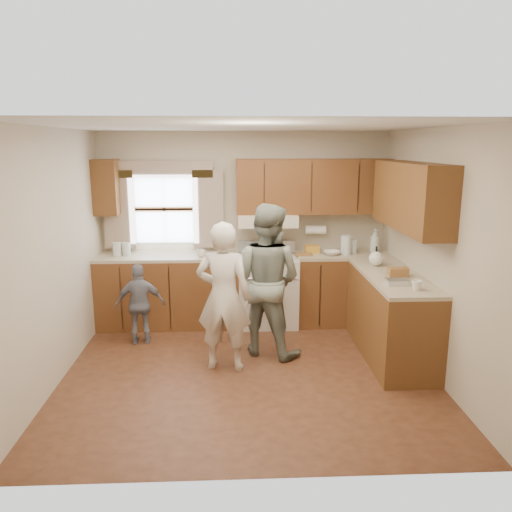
{
  "coord_description": "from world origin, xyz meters",
  "views": [
    {
      "loc": [
        -0.14,
        -4.86,
        2.33
      ],
      "look_at": [
        0.1,
        0.4,
        1.15
      ],
      "focal_mm": 35.0,
      "sensor_mm": 36.0,
      "label": 1
    }
  ],
  "objects_px": {
    "woman_right": "(267,280)",
    "child": "(140,304)",
    "stove": "(268,289)",
    "woman_left": "(224,297)"
  },
  "relations": [
    {
      "from": "child",
      "to": "stove",
      "type": "bearing_deg",
      "value": -164.31
    },
    {
      "from": "stove",
      "to": "child",
      "type": "height_order",
      "value": "stove"
    },
    {
      "from": "woman_left",
      "to": "woman_right",
      "type": "xyz_separation_m",
      "value": [
        0.47,
        0.4,
        0.07
      ]
    },
    {
      "from": "woman_right",
      "to": "child",
      "type": "height_order",
      "value": "woman_right"
    },
    {
      "from": "woman_right",
      "to": "stove",
      "type": "bearing_deg",
      "value": -64.7
    },
    {
      "from": "woman_right",
      "to": "child",
      "type": "bearing_deg",
      "value": 17.38
    },
    {
      "from": "woman_left",
      "to": "woman_right",
      "type": "distance_m",
      "value": 0.62
    },
    {
      "from": "stove",
      "to": "woman_left",
      "type": "distance_m",
      "value": 1.49
    },
    {
      "from": "woman_left",
      "to": "child",
      "type": "distance_m",
      "value": 1.28
    },
    {
      "from": "woman_left",
      "to": "woman_right",
      "type": "height_order",
      "value": "woman_right"
    }
  ]
}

